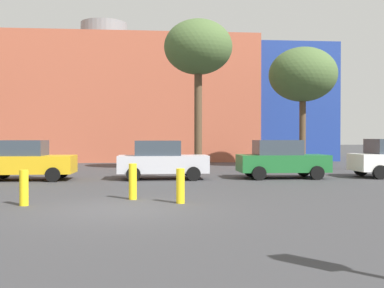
% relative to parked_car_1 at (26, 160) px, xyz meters
% --- Properties ---
extents(ground_plane, '(200.00, 200.00, 0.00)m').
position_rel_parked_car_1_xyz_m(ground_plane, '(4.73, -8.22, -0.87)').
color(ground_plane, '#38383A').
extents(building_backdrop, '(37.81, 12.42, 11.79)m').
position_rel_parked_car_1_xyz_m(building_backdrop, '(1.24, 19.29, 4.00)').
color(building_backdrop, '#B2563D').
rests_on(building_backdrop, ground_plane).
extents(parked_car_1, '(4.04, 1.98, 1.75)m').
position_rel_parked_car_1_xyz_m(parked_car_1, '(0.00, 0.00, 0.00)').
color(parked_car_1, gold).
rests_on(parked_car_1, ground_plane).
extents(parked_car_2, '(4.00, 1.96, 1.73)m').
position_rel_parked_car_1_xyz_m(parked_car_2, '(5.95, -0.00, -0.01)').
color(parked_car_2, silver).
rests_on(parked_car_2, ground_plane).
extents(parked_car_3, '(4.04, 1.98, 1.75)m').
position_rel_parked_car_1_xyz_m(parked_car_3, '(11.41, -0.00, 0.00)').
color(parked_car_3, '#1E662D').
rests_on(parked_car_3, ground_plane).
extents(bare_tree_0, '(4.20, 4.20, 7.46)m').
position_rel_parked_car_1_xyz_m(bare_tree_0, '(14.78, 6.92, 4.86)').
color(bare_tree_0, brown).
rests_on(bare_tree_0, ground_plane).
extents(bare_tree_1, '(3.80, 3.80, 8.43)m').
position_rel_parked_car_1_xyz_m(bare_tree_1, '(8.05, 4.73, 5.95)').
color(bare_tree_1, brown).
rests_on(bare_tree_1, ground_plane).
extents(bollard_yellow_0, '(0.24, 0.24, 0.99)m').
position_rel_parked_car_1_xyz_m(bollard_yellow_0, '(6.36, -7.33, -0.38)').
color(bollard_yellow_0, yellow).
rests_on(bollard_yellow_0, ground_plane).
extents(bollard_yellow_1, '(0.24, 0.24, 1.08)m').
position_rel_parked_car_1_xyz_m(bollard_yellow_1, '(4.98, -6.43, -0.33)').
color(bollard_yellow_1, yellow).
rests_on(bollard_yellow_1, ground_plane).
extents(bollard_yellow_2, '(0.24, 0.24, 0.98)m').
position_rel_parked_car_1_xyz_m(bollard_yellow_2, '(2.06, -7.41, -0.38)').
color(bollard_yellow_2, yellow).
rests_on(bollard_yellow_2, ground_plane).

